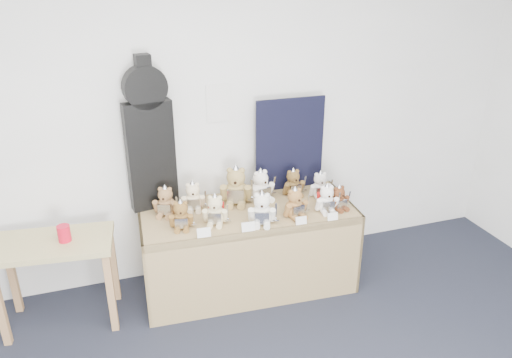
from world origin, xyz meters
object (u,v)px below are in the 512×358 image
object	(u,v)px
teddy_front_end	(339,199)
teddy_front_far_right	(327,200)
teddy_back_left	(193,197)
teddy_back_right	(293,183)
teddy_back_far_left	(166,202)
side_table	(55,256)
red_cup	(64,233)
teddy_front_left	(215,211)
teddy_back_end	(320,186)
teddy_back_centre_left	(236,187)
teddy_front_centre	(262,210)
display_table	(250,231)
teddy_front_right	(295,204)
guitar_case	(149,136)
teddy_front_far_left	(181,216)
teddy_back_centre_right	(261,187)

from	to	relation	value
teddy_front_end	teddy_front_far_right	bearing A→B (deg)	169.06
teddy_front_far_right	teddy_back_left	size ratio (longest dim) A/B	0.97
teddy_back_right	teddy_back_far_left	xyz separation A→B (m)	(-1.04, -0.02, 0.00)
side_table	red_cup	bearing A→B (deg)	-7.22
teddy_front_left	teddy_back_left	world-z (taller)	same
teddy_front_far_right	teddy_back_end	distance (m)	0.26
teddy_front_end	teddy_back_centre_left	distance (m)	0.80
teddy_front_centre	teddy_back_left	world-z (taller)	teddy_front_centre
side_table	teddy_back_far_left	distance (m)	0.86
display_table	teddy_front_right	xyz separation A→B (m)	(0.31, -0.15, 0.25)
teddy_front_left	guitar_case	bearing A→B (deg)	151.77
side_table	teddy_back_right	distance (m)	1.87
teddy_front_right	teddy_front_end	bearing A→B (deg)	-8.25
teddy_back_left	teddy_front_far_right	bearing A→B (deg)	-9.97
guitar_case	teddy_front_far_left	bearing A→B (deg)	-81.22
teddy_front_far_right	teddy_back_centre_right	xyz separation A→B (m)	(-0.41, 0.35, 0.02)
teddy_back_centre_left	teddy_front_end	bearing A→B (deg)	-5.49
teddy_front_far_left	teddy_front_far_right	world-z (taller)	teddy_front_far_right
teddy_front_centre	teddy_back_left	distance (m)	0.57
teddy_front_left	teddy_back_end	world-z (taller)	teddy_front_left
teddy_back_end	teddy_back_far_left	world-z (taller)	teddy_back_far_left
teddy_front_left	teddy_back_far_left	size ratio (longest dim) A/B	0.99
display_table	teddy_back_right	bearing A→B (deg)	28.90
red_cup	teddy_back_centre_left	xyz separation A→B (m)	(1.28, 0.15, 0.10)
teddy_front_centre	teddy_back_centre_left	world-z (taller)	teddy_back_centre_left
side_table	red_cup	world-z (taller)	red_cup
teddy_back_end	teddy_back_far_left	distance (m)	1.24
side_table	teddy_back_centre_right	bearing A→B (deg)	11.28
side_table	teddy_front_left	size ratio (longest dim) A/B	3.35
red_cup	guitar_case	bearing A→B (deg)	24.68
side_table	guitar_case	distance (m)	1.08
teddy_front_far_left	side_table	bearing A→B (deg)	-176.73
teddy_front_right	teddy_back_centre_right	size ratio (longest dim) A/B	0.90
teddy_front_far_left	teddy_front_far_right	size ratio (longest dim) A/B	0.98
teddy_front_end	teddy_back_centre_right	size ratio (longest dim) A/B	0.76
teddy_front_far_left	teddy_front_centre	world-z (taller)	teddy_front_centre
teddy_front_far_right	teddy_back_centre_left	bearing A→B (deg)	157.49
guitar_case	teddy_front_left	distance (m)	0.74
display_table	teddy_back_far_left	world-z (taller)	teddy_back_far_left
teddy_front_left	teddy_back_centre_right	bearing A→B (deg)	50.73
display_table	teddy_front_left	xyz separation A→B (m)	(-0.28, -0.06, 0.25)
display_table	teddy_back_centre_right	size ratio (longest dim) A/B	5.90
teddy_front_left	teddy_back_right	world-z (taller)	teddy_front_left
guitar_case	teddy_back_far_left	size ratio (longest dim) A/B	4.56
side_table	teddy_front_centre	world-z (taller)	teddy_front_centre
side_table	teddy_front_far_right	xyz separation A→B (m)	(1.98, -0.22, 0.24)
teddy_front_end	teddy_back_left	world-z (taller)	teddy_back_left
teddy_front_left	teddy_back_far_left	xyz separation A→B (m)	(-0.32, 0.25, 0.00)
teddy_front_left	teddy_back_end	size ratio (longest dim) A/B	1.05
display_table	red_cup	xyz separation A→B (m)	(-1.33, 0.05, 0.19)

